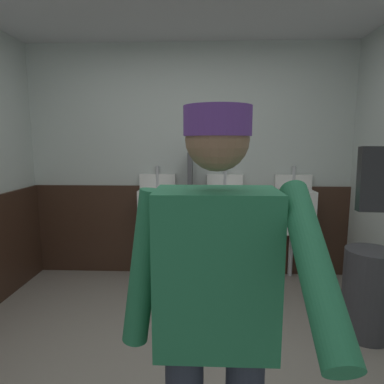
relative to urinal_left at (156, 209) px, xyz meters
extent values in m
cube|color=silver|center=(0.36, 0.22, 0.50)|extent=(4.15, 0.12, 2.55)
cube|color=#382319|center=(0.36, 0.14, -0.27)|extent=(3.55, 0.03, 1.01)
cube|color=white|center=(0.00, 0.13, 0.05)|extent=(0.40, 0.05, 0.65)
cube|color=white|center=(0.00, -0.04, 0.00)|extent=(0.34, 0.30, 0.45)
cylinder|color=#B7BABF|center=(0.00, 0.12, 0.34)|extent=(0.04, 0.04, 0.24)
cylinder|color=#B7BABF|center=(0.00, 0.09, -0.50)|extent=(0.05, 0.05, 0.55)
cube|color=white|center=(0.75, 0.13, 0.05)|extent=(0.40, 0.05, 0.65)
cube|color=white|center=(0.75, -0.04, 0.00)|extent=(0.34, 0.30, 0.45)
cylinder|color=#B7BABF|center=(0.75, 0.12, 0.34)|extent=(0.04, 0.04, 0.24)
cylinder|color=#B7BABF|center=(0.75, 0.09, -0.50)|extent=(0.05, 0.05, 0.55)
cube|color=white|center=(1.50, 0.13, 0.05)|extent=(0.40, 0.05, 0.65)
cube|color=white|center=(1.50, -0.04, 0.00)|extent=(0.34, 0.30, 0.45)
cylinder|color=#B7BABF|center=(1.50, 0.12, 0.34)|extent=(0.04, 0.04, 0.24)
cylinder|color=#B7BABF|center=(1.50, 0.09, -0.50)|extent=(0.05, 0.05, 0.55)
cube|color=#4C4C51|center=(0.38, -0.07, 0.17)|extent=(0.04, 0.40, 0.90)
cube|color=#26724C|center=(0.57, -2.40, 0.30)|extent=(0.41, 0.24, 0.56)
cylinder|color=#26724C|center=(0.32, -2.40, 0.30)|extent=(0.17, 0.09, 0.56)
cylinder|color=#26724C|center=(0.82, -2.63, 0.42)|extent=(0.09, 0.50, 0.39)
sphere|color=#8C664C|center=(0.57, -2.40, 0.74)|extent=(0.21, 0.21, 0.21)
cylinder|color=#60388C|center=(0.57, -2.40, 0.80)|extent=(0.22, 0.22, 0.09)
cube|color=black|center=(0.82, -2.91, 0.67)|extent=(0.06, 0.03, 0.11)
cylinder|color=#38383D|center=(1.80, -1.05, -0.43)|extent=(0.37, 0.37, 0.70)
camera|label=1|loc=(0.53, -3.47, 0.73)|focal=30.48mm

